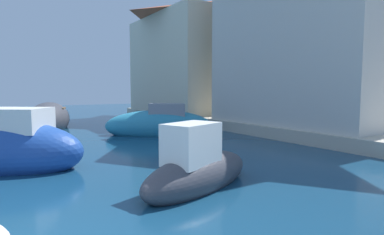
{
  "coord_description": "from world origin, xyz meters",
  "views": [
    {
      "loc": [
        0.14,
        -3.63,
        2.09
      ],
      "look_at": [
        8.78,
        9.83,
        0.66
      ],
      "focal_mm": 29.55,
      "sensor_mm": 36.0,
      "label": 1
    }
  ],
  "objects": [
    {
      "name": "moored_boat_10",
      "position": [
        3.79,
        1.82,
        0.39
      ],
      "size": [
        3.47,
        2.1,
        1.62
      ],
      "rotation": [
        0.0,
        0.0,
        0.34
      ],
      "color": "#3F3F47",
      "rests_on": "ground"
    },
    {
      "name": "moored_boat_6",
      "position": [
        2.77,
        14.62,
        0.5
      ],
      "size": [
        3.38,
        5.4,
        1.81
      ],
      "rotation": [
        0.0,
        0.0,
        1.28
      ],
      "color": "#3F3F47",
      "rests_on": "ground"
    },
    {
      "name": "moored_boat_0",
      "position": [
        0.32,
        6.03,
        0.54
      ],
      "size": [
        4.77,
        4.18,
        1.98
      ],
      "rotation": [
        0.0,
        0.0,
        2.51
      ],
      "color": "#1E479E",
      "rests_on": "ground"
    },
    {
      "name": "quay_promenade",
      "position": [
        4.32,
        -0.37,
        0.25
      ],
      "size": [
        44.0,
        32.0,
        0.5
      ],
      "color": "#BCB29E",
      "rests_on": "ground"
    },
    {
      "name": "waterfront_building_main",
      "position": [
        13.0,
        6.06,
        5.04
      ],
      "size": [
        5.87,
        8.6,
        8.97
      ],
      "color": "beige",
      "rests_on": "quay_promenade"
    },
    {
      "name": "waterfront_building_annex",
      "position": [
        13.0,
        15.74,
        4.48
      ],
      "size": [
        7.3,
        9.03,
        7.83
      ],
      "color": "beige",
      "rests_on": "quay_promenade"
    },
    {
      "name": "moored_boat_8",
      "position": [
        6.69,
        9.37,
        0.46
      ],
      "size": [
        5.06,
        3.85,
        1.77
      ],
      "rotation": [
        0.0,
        0.0,
        2.62
      ],
      "color": "teal",
      "rests_on": "ground"
    }
  ]
}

